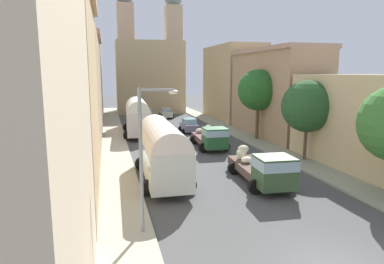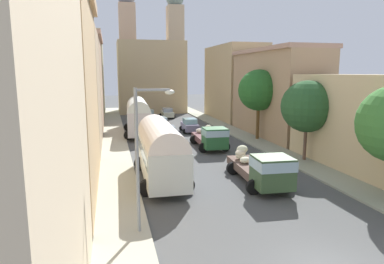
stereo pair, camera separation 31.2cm
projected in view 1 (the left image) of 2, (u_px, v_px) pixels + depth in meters
name	position (u px, v px, depth m)	size (l,w,h in m)	color
ground_plane	(181.00, 138.00, 38.36)	(154.00, 154.00, 0.00)	#4B4D4D
sidewalk_left	(114.00, 141.00, 36.62)	(2.50, 70.00, 0.14)	#B0AC98
sidewalk_right	(241.00, 135.00, 40.07)	(2.50, 70.00, 0.14)	#9BA08B
building_left_1	(45.00, 93.00, 19.68)	(6.08, 13.29, 12.06)	tan
building_left_2	(65.00, 92.00, 30.91)	(5.97, 9.14, 11.04)	tan
building_left_3	(77.00, 84.00, 42.35)	(6.12, 14.10, 11.72)	tan
building_left_4	(82.00, 76.00, 55.10)	(6.00, 11.99, 13.55)	#C8C190
building_right_1	(362.00, 123.00, 25.52)	(4.04, 13.34, 7.09)	beige
building_right_2	(276.00, 93.00, 39.37)	(5.56, 14.86, 9.93)	tan
building_right_3	(233.00, 83.00, 53.70)	(5.87, 13.50, 11.33)	tan
distant_church	(150.00, 71.00, 62.62)	(11.98, 7.80, 21.64)	#CCB183
parked_bus_0	(162.00, 149.00, 22.94)	(3.47, 9.02, 4.01)	silver
parked_bus_1	(137.00, 115.00, 40.01)	(3.63, 9.45, 4.29)	silver
cargo_truck_0	(264.00, 168.00, 21.90)	(3.29, 7.17, 2.33)	#354F2E
cargo_truck_1	(211.00, 137.00, 32.70)	(3.11, 6.72, 2.29)	#25592E
car_0	(189.00, 125.00, 42.29)	(2.35, 3.84, 1.69)	gray
car_1	(166.00, 113.00, 55.79)	(2.37, 4.26, 1.59)	beige
car_2	(167.00, 133.00, 37.57)	(2.42, 4.13, 1.49)	#4D8C56
car_3	(159.00, 123.00, 44.11)	(2.41, 4.34, 1.63)	gray
car_4	(147.00, 115.00, 53.04)	(2.37, 3.84, 1.63)	gray
streetlamp_near	(146.00, 149.00, 14.97)	(1.77, 0.28, 6.59)	gray
roadside_tree_1	(307.00, 106.00, 27.75)	(4.18, 4.18, 6.64)	brown
roadside_tree_2	(258.00, 90.00, 36.60)	(4.39, 4.39, 7.59)	brown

